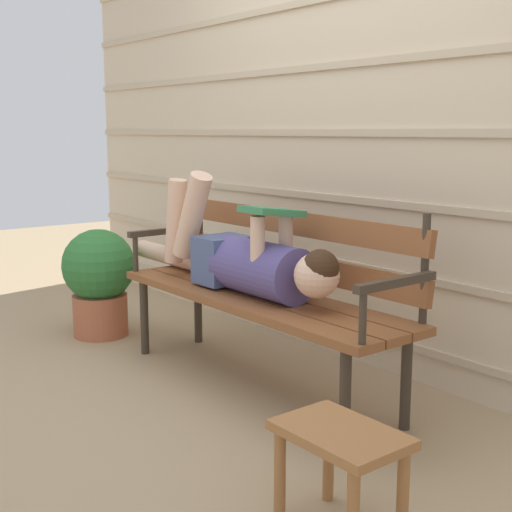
{
  "coord_description": "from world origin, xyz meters",
  "views": [
    {
      "loc": [
        2.44,
        -1.73,
        1.18
      ],
      "look_at": [
        0.0,
        0.19,
        0.62
      ],
      "focal_mm": 48.81,
      "sensor_mm": 36.0,
      "label": 1
    }
  ],
  "objects_px": {
    "potted_plant": "(99,278)",
    "park_bench": "(267,283)",
    "footstool": "(340,452)",
    "reclining_person": "(242,258)"
  },
  "relations": [
    {
      "from": "park_bench",
      "to": "reclining_person",
      "type": "bearing_deg",
      "value": -146.74
    },
    {
      "from": "reclining_person",
      "to": "potted_plant",
      "type": "distance_m",
      "value": 1.15
    },
    {
      "from": "footstool",
      "to": "potted_plant",
      "type": "xyz_separation_m",
      "value": [
        -2.31,
        0.35,
        0.09
      ]
    },
    {
      "from": "park_bench",
      "to": "footstool",
      "type": "bearing_deg",
      "value": -29.32
    },
    {
      "from": "potted_plant",
      "to": "footstool",
      "type": "bearing_deg",
      "value": -8.56
    },
    {
      "from": "park_bench",
      "to": "potted_plant",
      "type": "distance_m",
      "value": 1.25
    },
    {
      "from": "potted_plant",
      "to": "park_bench",
      "type": "bearing_deg",
      "value": 12.6
    },
    {
      "from": "park_bench",
      "to": "reclining_person",
      "type": "distance_m",
      "value": 0.17
    },
    {
      "from": "park_bench",
      "to": "footstool",
      "type": "distance_m",
      "value": 1.28
    },
    {
      "from": "potted_plant",
      "to": "reclining_person",
      "type": "bearing_deg",
      "value": 10.38
    }
  ]
}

